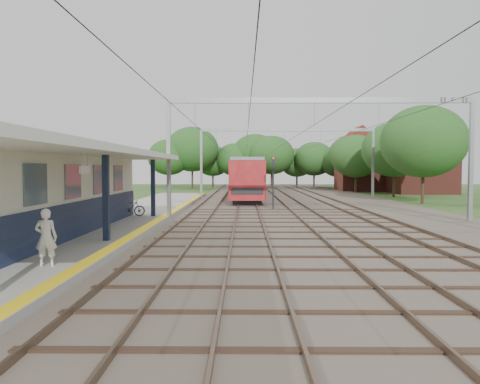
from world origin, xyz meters
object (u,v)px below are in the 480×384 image
object	(u,v)px
person	(46,237)
train	(246,176)
signal_post	(273,178)
bicycle	(131,208)

from	to	relation	value
person	train	distance (m)	41.99
person	signal_post	distance (m)	22.23
person	train	size ratio (longest dim) A/B	0.04
person	signal_post	size ratio (longest dim) A/B	0.41
person	train	xyz separation A→B (m)	(5.67, 41.60, 1.00)
bicycle	train	bearing A→B (deg)	-25.69
person	signal_post	bearing A→B (deg)	-119.34
bicycle	train	world-z (taller)	train
person	train	bearing A→B (deg)	-107.30
train	signal_post	bearing A→B (deg)	-84.90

